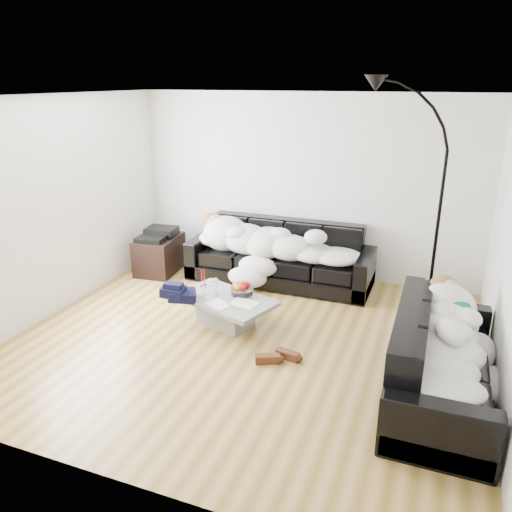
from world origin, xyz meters
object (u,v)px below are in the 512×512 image
(wine_glass_c, at_px, (216,289))
(candle_right, at_px, (204,278))
(sofa_back, at_px, (280,254))
(shoes, at_px, (277,357))
(av_cabinet, at_px, (160,254))
(sleeper_right, at_px, (447,335))
(stereo, at_px, (158,233))
(floor_lamp, at_px, (439,217))
(sleeper_back, at_px, (279,240))
(wine_glass_a, at_px, (216,285))
(wine_glass_b, at_px, (205,287))
(sofa_right, at_px, (443,357))
(candle_left, at_px, (202,278))
(coffee_table, at_px, (225,311))
(fruit_bowl, at_px, (242,288))

(wine_glass_c, relative_size, candle_right, 0.81)
(sofa_back, relative_size, shoes, 6.06)
(av_cabinet, bearing_deg, sleeper_right, -30.08)
(sofa_back, height_order, sleeper_right, sofa_back)
(shoes, height_order, stereo, stereo)
(candle_right, height_order, shoes, candle_right)
(shoes, xyz_separation_m, floor_lamp, (1.39, 1.75, 1.18))
(candle_right, bearing_deg, sleeper_back, 65.26)
(sofa_back, xyz_separation_m, wine_glass_a, (-0.35, -1.37, 0.00))
(wine_glass_b, bearing_deg, av_cabinet, 138.51)
(wine_glass_b, xyz_separation_m, candle_right, (-0.10, 0.20, 0.03))
(sofa_right, height_order, floor_lamp, floor_lamp)
(candle_left, bearing_deg, shoes, -32.27)
(wine_glass_c, bearing_deg, sleeper_right, -13.59)
(sleeper_back, height_order, wine_glass_a, sleeper_back)
(sofa_back, height_order, coffee_table, sofa_back)
(sofa_back, xyz_separation_m, av_cabinet, (-1.81, -0.25, -0.16))
(fruit_bowl, height_order, floor_lamp, floor_lamp)
(wine_glass_b, xyz_separation_m, av_cabinet, (-1.36, 1.20, -0.15))
(wine_glass_c, distance_m, av_cabinet, 1.95)
(wine_glass_b, bearing_deg, sleeper_back, 72.03)
(wine_glass_b, height_order, candle_right, candle_right)
(wine_glass_c, height_order, candle_right, candle_right)
(candle_right, relative_size, shoes, 0.51)
(wine_glass_c, bearing_deg, candle_right, 139.49)
(sofa_right, distance_m, fruit_bowl, 2.41)
(sleeper_right, distance_m, av_cabinet, 4.47)
(sleeper_back, bearing_deg, sleeper_right, -42.30)
(av_cabinet, bearing_deg, wine_glass_b, -47.20)
(sleeper_back, relative_size, wine_glass_a, 11.95)
(sofa_right, bearing_deg, sleeper_back, 47.70)
(shoes, bearing_deg, wine_glass_a, 133.74)
(coffee_table, distance_m, wine_glass_b, 0.37)
(sleeper_back, relative_size, av_cabinet, 2.84)
(wine_glass_b, relative_size, wine_glass_c, 0.94)
(sofa_right, relative_size, av_cabinet, 2.62)
(av_cabinet, relative_size, stereo, 1.76)
(candle_right, bearing_deg, coffee_table, -30.09)
(sleeper_right, xyz_separation_m, floor_lamp, (-0.19, 1.80, 0.60))
(wine_glass_b, relative_size, stereo, 0.39)
(sofa_right, height_order, sleeper_right, sleeper_right)
(wine_glass_c, xyz_separation_m, shoes, (0.96, -0.57, -0.38))
(sleeper_right, relative_size, wine_glass_c, 9.67)
(shoes, distance_m, floor_lamp, 2.53)
(wine_glass_c, bearing_deg, candle_left, 143.30)
(wine_glass_a, distance_m, floor_lamp, 2.75)
(sofa_right, bearing_deg, fruit_bowl, 71.06)
(coffee_table, distance_m, wine_glass_c, 0.28)
(floor_lamp, bearing_deg, fruit_bowl, -151.67)
(sofa_right, bearing_deg, shoes, 88.44)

